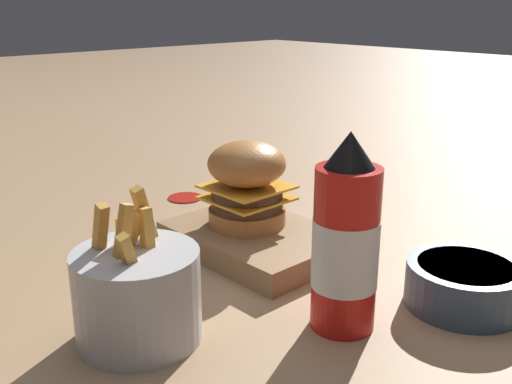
# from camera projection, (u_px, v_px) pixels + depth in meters

# --- Properties ---
(ground_plane) EXTENTS (6.00, 6.00, 0.00)m
(ground_plane) POSITION_uv_depth(u_px,v_px,m) (271.00, 250.00, 0.78)
(ground_plane) COLOR #9E7A56
(serving_board) EXTENTS (0.22, 0.16, 0.03)m
(serving_board) POSITION_uv_depth(u_px,v_px,m) (256.00, 240.00, 0.77)
(serving_board) COLOR olive
(serving_board) RESTS_ON ground_plane
(burger) EXTENTS (0.10, 0.10, 0.11)m
(burger) POSITION_uv_depth(u_px,v_px,m) (247.00, 183.00, 0.77)
(burger) COLOR #AD6B33
(burger) RESTS_ON serving_board
(ketchup_bottle) EXTENTS (0.06, 0.06, 0.20)m
(ketchup_bottle) POSITION_uv_depth(u_px,v_px,m) (346.00, 243.00, 0.57)
(ketchup_bottle) COLOR red
(ketchup_bottle) RESTS_ON ground_plane
(fries_basket) EXTENTS (0.12, 0.12, 0.15)m
(fries_basket) POSITION_uv_depth(u_px,v_px,m) (137.00, 294.00, 0.56)
(fries_basket) COLOR #B7B7BC
(fries_basket) RESTS_ON ground_plane
(side_bowl) EXTENTS (0.12, 0.12, 0.05)m
(side_bowl) POSITION_uv_depth(u_px,v_px,m) (464.00, 284.00, 0.63)
(side_bowl) COLOR #384C66
(side_bowl) RESTS_ON ground_plane
(spoon) EXTENTS (0.13, 0.11, 0.01)m
(spoon) POSITION_uv_depth(u_px,v_px,m) (361.00, 187.00, 1.02)
(spoon) COLOR silver
(spoon) RESTS_ON ground_plane
(ketchup_puddle) EXTENTS (0.06, 0.06, 0.00)m
(ketchup_puddle) POSITION_uv_depth(u_px,v_px,m) (185.00, 197.00, 0.98)
(ketchup_puddle) COLOR #B21E14
(ketchup_puddle) RESTS_ON ground_plane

